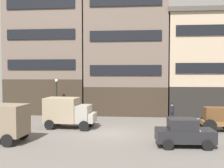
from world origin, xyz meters
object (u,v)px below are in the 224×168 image
object	(u,v)px
cargo_wagon	(220,118)
sedan_dark	(184,133)
delivery_truck_far	(68,112)
streetlamp_curbside	(57,93)
pedestrian_officer	(172,111)
fire_hydrant_curbside	(211,117)

from	to	relation	value
cargo_wagon	sedan_dark	distance (m)	5.87
delivery_truck_far	sedan_dark	world-z (taller)	delivery_truck_far
streetlamp_curbside	delivery_truck_far	bearing A→B (deg)	-61.71
sedan_dark	streetlamp_curbside	size ratio (longest dim) A/B	0.91
sedan_dark	pedestrian_officer	xyz separation A→B (m)	(0.46, 8.61, 0.07)
cargo_wagon	pedestrian_officer	bearing A→B (deg)	128.55
delivery_truck_far	sedan_dark	bearing A→B (deg)	-28.12
cargo_wagon	sedan_dark	bearing A→B (deg)	-129.01
delivery_truck_far	fire_hydrant_curbside	distance (m)	13.85
cargo_wagon	fire_hydrant_curbside	size ratio (longest dim) A/B	3.51
pedestrian_officer	fire_hydrant_curbside	world-z (taller)	pedestrian_officer
cargo_wagon	pedestrian_officer	distance (m)	5.19
delivery_truck_far	streetlamp_curbside	size ratio (longest dim) A/B	1.09
delivery_truck_far	sedan_dark	distance (m)	10.14
streetlamp_curbside	fire_hydrant_curbside	size ratio (longest dim) A/B	4.96
delivery_truck_far	pedestrian_officer	distance (m)	10.15
cargo_wagon	pedestrian_officer	world-z (taller)	cargo_wagon
streetlamp_curbside	pedestrian_officer	bearing A→B (deg)	-3.69
cargo_wagon	delivery_truck_far	world-z (taller)	delivery_truck_far
fire_hydrant_curbside	sedan_dark	bearing A→B (deg)	-115.96
pedestrian_officer	cargo_wagon	bearing A→B (deg)	-51.45
delivery_truck_far	streetlamp_curbside	xyz separation A→B (m)	(-2.48, 4.60, 1.25)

